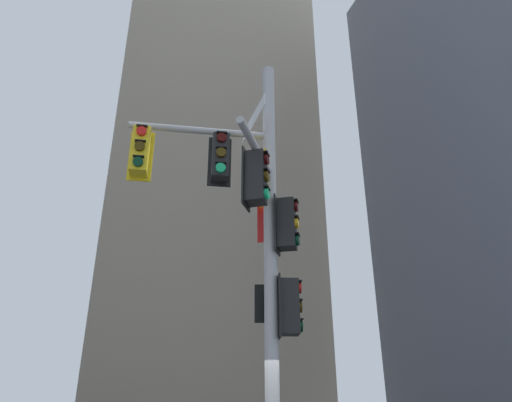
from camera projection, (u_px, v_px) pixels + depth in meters
The scene contains 2 objects.
building_mid_block at pixel (205, 116), 38.88m from camera, with size 13.48×13.48×47.68m, color tan.
signal_pole_assembly at pixel (251, 220), 9.32m from camera, with size 3.46×2.48×8.84m.
Camera 1 is at (-3.15, -8.24, 1.54)m, focal length 34.03 mm.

